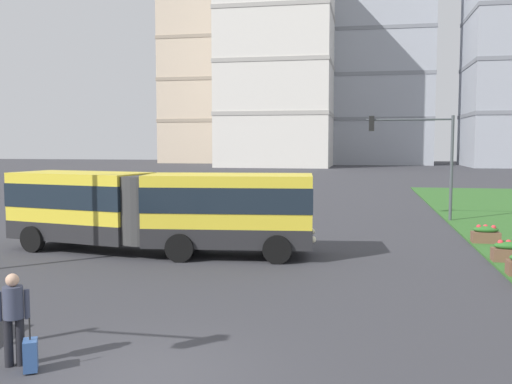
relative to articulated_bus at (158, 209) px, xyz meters
name	(u,v)px	position (x,y,z in m)	size (l,w,h in m)	color
ground_plane	(144,376)	(3.82, -10.95, -1.65)	(260.00, 260.00, 0.00)	#38383D
articulated_bus	(158,209)	(0.00, 0.00, 0.00)	(12.06, 3.65, 3.00)	yellow
pedestrian_crossing	(13,313)	(1.29, -10.96, -0.65)	(0.52, 0.36, 1.74)	black
rolling_suitcase	(31,355)	(1.74, -11.16, -1.34)	(0.38, 0.43, 0.97)	#335693
flower_planter_4	(509,251)	(12.56, 0.36, -1.23)	(1.10, 0.56, 0.74)	brown
flower_planter_5	(486,234)	(12.56, 4.13, -1.23)	(1.10, 0.56, 0.74)	brown
traffic_light_far_right	(421,147)	(10.59, 11.05, 2.27)	(4.54, 0.28, 5.59)	#474C51
apartment_tower_west	(208,44)	(-26.18, 102.46, 24.24)	(18.44, 16.73, 51.73)	#C6B299
apartment_tower_westcentre	(277,67)	(-8.02, 82.42, 16.19)	(19.95, 16.56, 35.65)	silver
apartment_tower_centre	(380,58)	(10.51, 97.69, 19.61)	(20.33, 14.66, 42.49)	#9EA3AD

